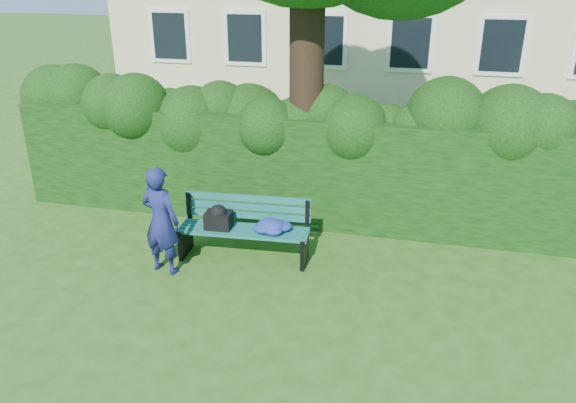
# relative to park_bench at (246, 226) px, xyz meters

# --- Properties ---
(ground) EXTENTS (80.00, 80.00, 0.00)m
(ground) POSITION_rel_park_bench_xyz_m (0.62, -0.60, -0.50)
(ground) COLOR #275816
(ground) RESTS_ON ground
(hedge) EXTENTS (10.00, 1.00, 1.80)m
(hedge) POSITION_rel_park_bench_xyz_m (0.62, 1.60, 0.40)
(hedge) COLOR black
(hedge) RESTS_ON ground
(park_bench) EXTENTS (1.92, 0.69, 0.89)m
(park_bench) POSITION_rel_park_bench_xyz_m (0.00, 0.00, 0.00)
(park_bench) COLOR #105447
(park_bench) RESTS_ON ground
(man_reading) EXTENTS (0.62, 0.47, 1.54)m
(man_reading) POSITION_rel_park_bench_xyz_m (-1.01, -0.64, 0.27)
(man_reading) COLOR navy
(man_reading) RESTS_ON ground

